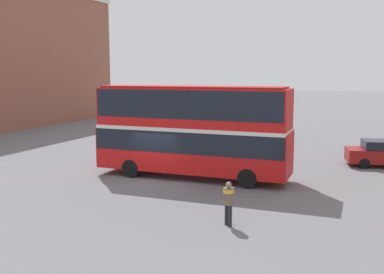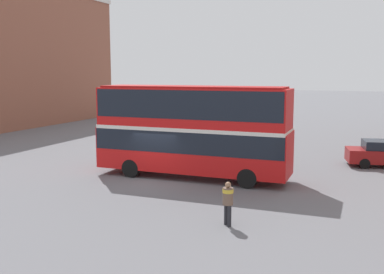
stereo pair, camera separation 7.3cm
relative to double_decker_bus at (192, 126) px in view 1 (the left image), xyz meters
The scene contains 4 objects.
ground_plane 3.61m from the double_decker_bus, 136.35° to the right, with size 240.00×240.00×0.00m, color slate.
double_decker_bus is the anchor object (origin of this frame).
pedestrian_foreground 8.02m from the double_decker_bus, 58.25° to the right, with size 0.59×0.59×1.68m.
parked_car_kerb_far 18.03m from the double_decker_bus, 117.15° to the left, with size 4.61×2.33×1.50m.
Camera 1 is at (10.46, -20.65, 5.73)m, focal length 42.00 mm.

